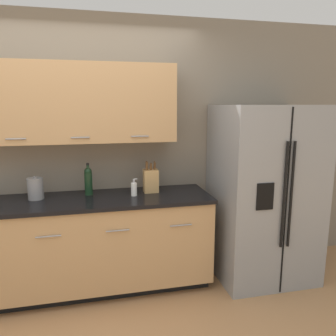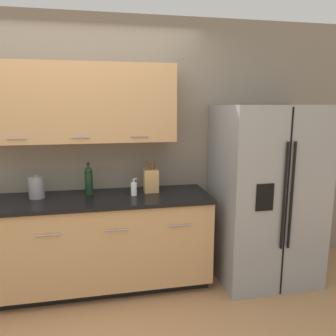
# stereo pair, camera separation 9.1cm
# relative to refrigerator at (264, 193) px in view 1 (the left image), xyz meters

# --- Properties ---
(wall_back) EXTENTS (10.00, 0.39, 2.60)m
(wall_back) POSITION_rel_refrigerator_xyz_m (-1.83, 0.39, 0.53)
(wall_back) COLOR gray
(wall_back) RESTS_ON ground_plane
(counter_unit) EXTENTS (2.35, 0.64, 0.91)m
(counter_unit) POSITION_rel_refrigerator_xyz_m (-1.76, 0.09, -0.41)
(counter_unit) COLOR black
(counter_unit) RESTS_ON ground_plane
(refrigerator) EXTENTS (0.95, 0.82, 1.75)m
(refrigerator) POSITION_rel_refrigerator_xyz_m (0.00, 0.00, 0.00)
(refrigerator) COLOR gray
(refrigerator) RESTS_ON ground_plane
(knife_block) EXTENTS (0.14, 0.12, 0.31)m
(knife_block) POSITION_rel_refrigerator_xyz_m (-1.12, 0.18, 0.15)
(knife_block) COLOR tan
(knife_block) RESTS_ON counter_unit
(wine_bottle) EXTENTS (0.07, 0.07, 0.31)m
(wine_bottle) POSITION_rel_refrigerator_xyz_m (-1.71, 0.21, 0.17)
(wine_bottle) COLOR black
(wine_bottle) RESTS_ON counter_unit
(soap_dispenser) EXTENTS (0.06, 0.06, 0.16)m
(soap_dispenser) POSITION_rel_refrigerator_xyz_m (-1.30, 0.08, 0.10)
(soap_dispenser) COLOR white
(soap_dispenser) RESTS_ON counter_unit
(steel_canister) EXTENTS (0.14, 0.14, 0.21)m
(steel_canister) POSITION_rel_refrigerator_xyz_m (-2.18, 0.17, 0.13)
(steel_canister) COLOR gray
(steel_canister) RESTS_ON counter_unit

